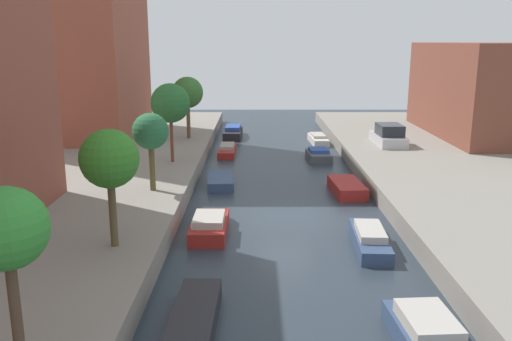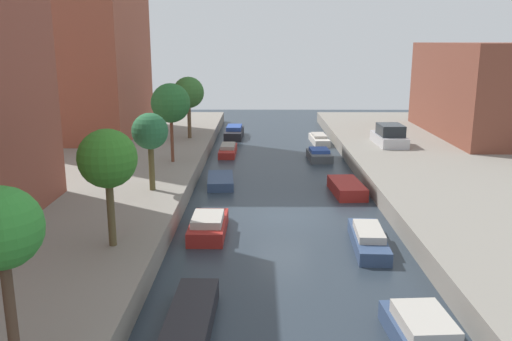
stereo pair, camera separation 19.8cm
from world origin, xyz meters
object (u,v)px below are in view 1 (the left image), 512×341
Objects in this scene: moored_boat_left_3 at (220,181)px; moored_boat_right_5 at (318,139)px; street_tree_2 at (150,132)px; moored_boat_right_1 at (429,336)px; parked_car at (389,136)px; street_tree_0 at (6,231)px; moored_boat_left_4 at (227,150)px; street_tree_1 at (109,160)px; street_tree_4 at (188,93)px; moored_boat_right_3 at (347,188)px; low_block_right at (498,90)px; moored_boat_left_1 at (194,319)px; street_tree_3 at (170,103)px; apartment_tower_far at (68,8)px; moored_boat_left_5 at (233,132)px; moored_boat_right_2 at (370,239)px; moored_boat_right_4 at (319,155)px; moored_boat_left_2 at (209,226)px.

moored_boat_right_5 is (7.39, 13.54, 0.07)m from moored_boat_left_3.
street_tree_2 is 1.03× the size of moored_boat_right_1.
street_tree_2 is 0.94× the size of parked_car.
moored_boat_left_4 is at bearing 83.97° from street_tree_0.
parked_car is at bearing 53.00° from street_tree_1.
street_tree_4 is 1.29× the size of moored_boat_right_3.
moored_boat_left_1 is (-21.24, -28.44, -4.32)m from low_block_right.
street_tree_0 reaches higher than moored_boat_left_4.
street_tree_1 reaches higher than parked_car.
moored_boat_right_5 is at bearing 59.85° from street_tree_2.
street_tree_2 is 0.83× the size of street_tree_4.
moored_boat_left_1 reaches higher than moored_boat_left_3.
street_tree_3 is at bearing 117.37° from moored_boat_right_1.
street_tree_1 is at bearing 152.15° from moored_boat_right_1.
apartment_tower_far is 27.00m from street_tree_1.
street_tree_1 is 0.98× the size of moored_boat_left_5.
moored_boat_left_4 is at bearing -91.04° from moored_boat_left_5.
moored_boat_left_4 is 13.01m from moored_boat_right_3.
apartment_tower_far reaches higher than moored_boat_right_1.
street_tree_1 is at bearing -167.02° from moored_boat_right_2.
street_tree_1 is 11.04m from moored_boat_right_2.
apartment_tower_far is 34.58m from low_block_right.
street_tree_2 is at bearing -146.09° from low_block_right.
moored_boat_left_3 is (-11.88, -7.72, -1.37)m from parked_car.
moored_boat_left_4 is 7.01m from moored_boat_right_4.
moored_boat_right_2 is (6.91, -9.91, 0.11)m from moored_boat_left_3.
parked_car is at bearing 64.30° from moored_boat_right_3.
moored_boat_left_2 is (3.20, -10.36, -4.28)m from street_tree_3.
street_tree_1 is at bearing -98.32° from moored_boat_left_4.
moored_boat_right_4 is (9.85, 27.42, -4.19)m from street_tree_0.
moored_boat_left_5 reaches higher than moored_boat_right_5.
parked_car reaches higher than moored_boat_right_2.
street_tree_4 is 30.09m from moored_boat_right_1.
moored_boat_left_4 is 1.32× the size of moored_boat_right_4.
moored_boat_left_1 is 1.15× the size of moored_boat_right_3.
moored_boat_right_1 is at bearing 15.27° from street_tree_0.
moored_boat_right_1 is 31.13m from moored_boat_right_5.
street_tree_2 is 6.70m from moored_boat_left_3.
moored_boat_left_4 is 0.91× the size of moored_boat_left_5.
apartment_tower_far is at bearing 165.07° from moored_boat_left_4.
street_tree_2 is (0.00, 15.75, -0.55)m from street_tree_0.
moored_boat_right_1 is at bearing -90.75° from moored_boat_right_5.
street_tree_4 reaches higher than moored_boat_left_4.
moored_boat_right_2 is at bearing -27.85° from street_tree_2.
moored_boat_right_1 is (6.70, -1.13, 0.09)m from moored_boat_left_1.
street_tree_0 is at bearing -118.18° from parked_car.
street_tree_1 is 1.08× the size of moored_boat_left_4.
low_block_right reaches higher than street_tree_4.
moored_boat_left_3 is at bearing 90.98° from moored_boat_left_1.
street_tree_4 reaches higher than street_tree_2.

